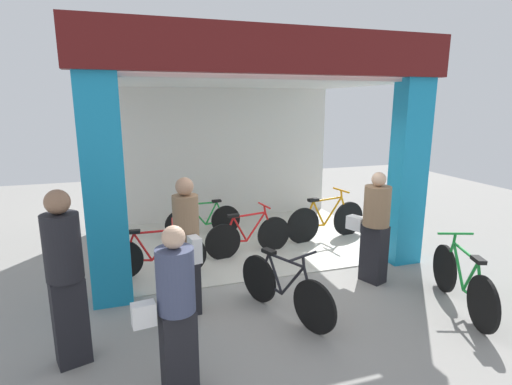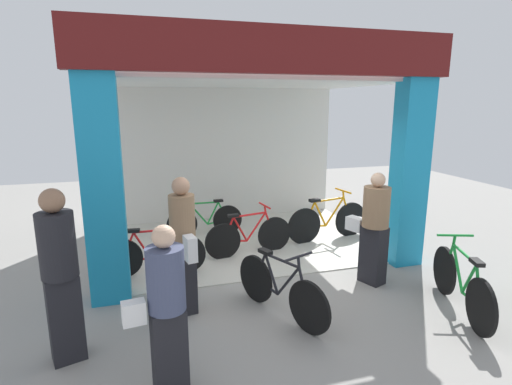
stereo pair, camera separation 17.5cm
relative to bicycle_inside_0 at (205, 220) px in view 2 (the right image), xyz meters
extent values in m
plane|color=gray|center=(0.64, -2.23, -0.33)|extent=(18.12, 18.12, 0.00)
cube|color=beige|center=(0.64, -0.50, -0.32)|extent=(5.06, 3.47, 0.02)
cube|color=silver|center=(0.64, 1.24, 1.15)|extent=(5.06, 0.12, 2.97)
cube|color=#198CBF|center=(-1.64, -2.23, 1.15)|extent=(0.50, 0.36, 2.97)
cube|color=#198CBF|center=(2.92, -2.23, 1.15)|extent=(0.50, 0.36, 2.97)
cube|color=#591414|center=(0.64, -2.38, 2.94)|extent=(5.26, 0.20, 0.60)
cube|color=silver|center=(0.64, -0.50, 2.61)|extent=(5.06, 3.47, 0.06)
cylinder|color=black|center=(0.45, 0.03, -0.04)|extent=(0.59, 0.08, 0.59)
cylinder|color=black|center=(-0.46, -0.03, -0.04)|extent=(0.59, 0.08, 0.59)
cylinder|color=#198C33|center=(0.24, 0.02, -0.06)|extent=(0.40, 0.06, 0.08)
cylinder|color=#198C33|center=(0.15, 0.01, 0.14)|extent=(0.26, 0.05, 0.44)
cylinder|color=#198C33|center=(-0.13, -0.01, 0.14)|extent=(0.36, 0.06, 0.46)
cylinder|color=#198C33|center=(-0.01, 0.00, 0.36)|extent=(0.57, 0.07, 0.05)
cylinder|color=#198C33|center=(0.35, 0.03, 0.16)|extent=(0.20, 0.05, 0.40)
cylinder|color=#198C33|center=(-0.37, -0.03, 0.16)|extent=(0.18, 0.05, 0.41)
cylinder|color=#198C33|center=(-0.29, -0.02, 0.42)|extent=(0.05, 0.04, 0.12)
cylinder|color=#198C33|center=(-0.28, -0.02, 0.48)|extent=(0.06, 0.41, 0.03)
cube|color=black|center=(0.27, 0.02, 0.38)|extent=(0.19, 0.10, 0.04)
cylinder|color=black|center=(-1.52, -1.54, -0.02)|extent=(0.61, 0.10, 0.61)
cylinder|color=black|center=(-0.58, -1.63, -0.02)|extent=(0.61, 0.10, 0.61)
cylinder|color=red|center=(-1.30, -1.56, -0.05)|extent=(0.41, 0.07, 0.08)
cylinder|color=red|center=(-1.21, -1.57, 0.15)|extent=(0.27, 0.06, 0.46)
cylinder|color=red|center=(-0.92, -1.60, 0.16)|extent=(0.38, 0.07, 0.48)
cylinder|color=red|center=(-1.04, -1.59, 0.38)|extent=(0.59, 0.09, 0.05)
cylinder|color=red|center=(-1.42, -1.55, 0.17)|extent=(0.20, 0.05, 0.41)
cylinder|color=red|center=(-0.67, -1.62, 0.18)|extent=(0.19, 0.05, 0.43)
cylinder|color=red|center=(-0.76, -1.62, 0.45)|extent=(0.06, 0.04, 0.13)
cylinder|color=red|center=(-0.77, -1.61, 0.51)|extent=(0.07, 0.43, 0.03)
cube|color=black|center=(-1.33, -1.56, 0.40)|extent=(0.19, 0.11, 0.05)
cylinder|color=black|center=(1.70, -0.94, 0.01)|extent=(0.69, 0.14, 0.69)
cylinder|color=black|center=(2.75, -0.78, 0.01)|extent=(0.69, 0.14, 0.69)
cylinder|color=orange|center=(1.95, -0.90, -0.01)|extent=(0.46, 0.10, 0.09)
cylinder|color=orange|center=(2.04, -0.89, 0.21)|extent=(0.30, 0.08, 0.52)
cylinder|color=orange|center=(2.37, -0.84, 0.22)|extent=(0.42, 0.10, 0.54)
cylinder|color=orange|center=(2.24, -0.86, 0.47)|extent=(0.66, 0.13, 0.05)
cylinder|color=orange|center=(1.82, -0.92, 0.24)|extent=(0.23, 0.07, 0.46)
cylinder|color=orange|center=(2.65, -0.80, 0.24)|extent=(0.21, 0.07, 0.48)
cylinder|color=orange|center=(2.55, -0.81, 0.54)|extent=(0.06, 0.05, 0.14)
cylinder|color=orange|center=(2.54, -0.81, 0.61)|extent=(0.10, 0.48, 0.03)
cube|color=black|center=(1.91, -0.91, 0.49)|extent=(0.22, 0.13, 0.05)
cylinder|color=black|center=(0.09, -1.25, -0.02)|extent=(0.63, 0.12, 0.62)
cylinder|color=black|center=(1.05, -1.13, -0.02)|extent=(0.63, 0.12, 0.62)
cylinder|color=red|center=(0.31, -1.22, -0.04)|extent=(0.42, 0.09, 0.08)
cylinder|color=red|center=(0.40, -1.21, 0.16)|extent=(0.27, 0.07, 0.47)
cylinder|color=red|center=(0.70, -1.17, 0.17)|extent=(0.38, 0.08, 0.49)
cylinder|color=red|center=(0.58, -1.19, 0.40)|extent=(0.60, 0.11, 0.05)
cylinder|color=red|center=(0.19, -1.24, 0.18)|extent=(0.21, 0.06, 0.42)
cylinder|color=red|center=(0.95, -1.14, 0.19)|extent=(0.19, 0.06, 0.43)
cylinder|color=red|center=(0.86, -1.15, 0.47)|extent=(0.06, 0.04, 0.13)
cylinder|color=red|center=(0.85, -1.15, 0.53)|extent=(0.09, 0.44, 0.03)
cube|color=black|center=(0.28, -1.23, 0.42)|extent=(0.20, 0.12, 0.05)
cylinder|color=black|center=(2.44, -4.29, 0.00)|extent=(0.26, 0.64, 0.66)
cylinder|color=black|center=(2.78, -3.32, 0.00)|extent=(0.26, 0.64, 0.66)
cylinder|color=#198C33|center=(2.52, -4.06, -0.02)|extent=(0.18, 0.43, 0.09)
cylinder|color=#198C33|center=(2.55, -3.97, 0.19)|extent=(0.13, 0.28, 0.50)
cylinder|color=#198C33|center=(2.66, -3.67, 0.20)|extent=(0.17, 0.40, 0.52)
cylinder|color=#198C33|center=(2.62, -3.80, 0.44)|extent=(0.24, 0.61, 0.05)
cylinder|color=#198C33|center=(2.48, -4.18, 0.22)|extent=(0.11, 0.22, 0.44)
cylinder|color=#198C33|center=(2.75, -3.42, 0.22)|extent=(0.10, 0.20, 0.46)
cylinder|color=#198C33|center=(2.72, -3.51, 0.51)|extent=(0.05, 0.06, 0.14)
cylinder|color=#198C33|center=(2.71, -3.52, 0.58)|extent=(0.45, 0.18, 0.03)
cube|color=black|center=(2.51, -4.09, 0.46)|extent=(0.16, 0.22, 0.05)
cylinder|color=black|center=(0.21, -2.81, -0.01)|extent=(0.28, 0.60, 0.63)
cylinder|color=black|center=(0.58, -3.72, -0.01)|extent=(0.28, 0.60, 0.63)
cylinder|color=black|center=(0.29, -3.02, -0.04)|extent=(0.19, 0.41, 0.08)
cylinder|color=black|center=(0.33, -3.11, 0.17)|extent=(0.14, 0.27, 0.48)
cylinder|color=black|center=(0.44, -3.39, 0.18)|extent=(0.18, 0.37, 0.50)
cylinder|color=black|center=(0.40, -3.27, 0.41)|extent=(0.26, 0.58, 0.05)
cylinder|color=black|center=(0.25, -2.91, 0.19)|extent=(0.11, 0.21, 0.43)
cylinder|color=black|center=(0.54, -3.63, 0.20)|extent=(0.10, 0.19, 0.44)
cylinder|color=black|center=(0.51, -3.55, 0.48)|extent=(0.05, 0.06, 0.13)
cylinder|color=black|center=(0.50, -3.54, 0.54)|extent=(0.42, 0.20, 0.03)
cube|color=black|center=(0.28, -2.99, 0.43)|extent=(0.16, 0.21, 0.05)
cube|color=black|center=(-2.00, -3.46, 0.13)|extent=(0.37, 0.32, 0.92)
cylinder|color=black|center=(-2.00, -3.46, 0.92)|extent=(0.44, 0.44, 0.66)
sphere|color=#8C664C|center=(-2.00, -3.46, 1.36)|extent=(0.24, 0.24, 0.24)
cube|color=black|center=(-0.73, -2.82, 0.12)|extent=(0.29, 0.32, 0.89)
cylinder|color=#8C6B4C|center=(-0.73, -2.82, 0.88)|extent=(0.37, 0.37, 0.63)
sphere|color=tan|center=(-0.73, -2.82, 1.30)|extent=(0.22, 0.22, 0.22)
cube|color=white|center=(-0.67, -3.09, 0.60)|extent=(0.15, 0.22, 0.30)
cube|color=black|center=(2.01, -2.75, 0.10)|extent=(0.34, 0.40, 0.86)
cylinder|color=#8C6B4C|center=(2.01, -2.75, 0.82)|extent=(0.49, 0.49, 0.58)
sphere|color=#D8AD8C|center=(2.01, -2.75, 1.21)|extent=(0.20, 0.20, 0.20)
cube|color=white|center=(1.89, -2.42, 0.48)|extent=(0.25, 0.31, 0.20)
cube|color=black|center=(-1.03, -4.26, 0.08)|extent=(0.33, 0.28, 0.83)
cylinder|color=#3F4766|center=(-1.03, -4.26, 0.79)|extent=(0.37, 0.37, 0.57)
sphere|color=#D8AD8C|center=(-1.03, -4.26, 1.17)|extent=(0.20, 0.20, 0.20)
cube|color=white|center=(-1.31, -4.30, 0.53)|extent=(0.21, 0.14, 0.20)
camera|label=1|loc=(-1.35, -7.51, 2.28)|focal=28.17mm
camera|label=2|loc=(-1.18, -7.56, 2.28)|focal=28.17mm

